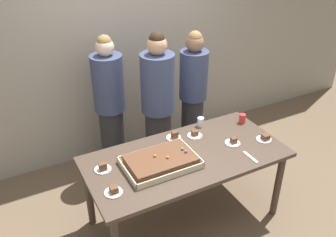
# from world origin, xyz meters

# --- Properties ---
(ground_plane) EXTENTS (12.00, 12.00, 0.00)m
(ground_plane) POSITION_xyz_m (0.00, 0.00, 0.00)
(ground_plane) COLOR brown
(interior_back_panel) EXTENTS (8.00, 0.12, 3.00)m
(interior_back_panel) POSITION_xyz_m (0.00, 1.60, 1.50)
(interior_back_panel) COLOR #9E998E
(interior_back_panel) RESTS_ON ground_plane
(party_table) EXTENTS (1.89, 0.92, 0.80)m
(party_table) POSITION_xyz_m (0.00, 0.00, 0.71)
(party_table) COLOR #47382D
(party_table) RESTS_ON ground_plane
(sheet_cake) EXTENTS (0.66, 0.44, 0.11)m
(sheet_cake) POSITION_xyz_m (-0.28, -0.02, 0.84)
(sheet_cake) COLOR beige
(sheet_cake) RESTS_ON party_table
(plated_slice_near_left) EXTENTS (0.15, 0.15, 0.07)m
(plated_slice_near_left) POSITION_xyz_m (0.51, -0.04, 0.82)
(plated_slice_near_left) COLOR white
(plated_slice_near_left) RESTS_ON party_table
(plated_slice_near_right) EXTENTS (0.15, 0.15, 0.08)m
(plated_slice_near_right) POSITION_xyz_m (0.04, 0.31, 0.82)
(plated_slice_near_right) COLOR white
(plated_slice_near_right) RESTS_ON party_table
(plated_slice_far_left) EXTENTS (0.15, 0.15, 0.06)m
(plated_slice_far_left) POSITION_xyz_m (-0.78, -0.18, 0.82)
(plated_slice_far_left) COLOR white
(plated_slice_far_left) RESTS_ON party_table
(plated_slice_far_right) EXTENTS (0.15, 0.15, 0.06)m
(plated_slice_far_right) POSITION_xyz_m (0.25, 0.25, 0.81)
(plated_slice_far_right) COLOR white
(plated_slice_far_right) RESTS_ON party_table
(plated_slice_center_front) EXTENTS (0.15, 0.15, 0.06)m
(plated_slice_center_front) POSITION_xyz_m (0.82, -0.14, 0.82)
(plated_slice_center_front) COLOR white
(plated_slice_center_front) RESTS_ON party_table
(plated_slice_center_back) EXTENTS (0.15, 0.15, 0.08)m
(plated_slice_center_back) POSITION_xyz_m (-0.76, 0.15, 0.82)
(plated_slice_center_back) COLOR white
(plated_slice_center_back) RESTS_ON party_table
(drink_cup_nearest) EXTENTS (0.07, 0.07, 0.10)m
(drink_cup_nearest) POSITION_xyz_m (0.40, 0.39, 0.85)
(drink_cup_nearest) COLOR white
(drink_cup_nearest) RESTS_ON party_table
(drink_cup_middle) EXTENTS (0.07, 0.07, 0.10)m
(drink_cup_middle) POSITION_xyz_m (0.84, 0.24, 0.85)
(drink_cup_middle) COLOR red
(drink_cup_middle) RESTS_ON party_table
(cake_server_utensil) EXTENTS (0.03, 0.20, 0.01)m
(cake_server_utensil) POSITION_xyz_m (0.51, -0.31, 0.80)
(cake_server_utensil) COLOR silver
(cake_server_utensil) RESTS_ON party_table
(person_serving_front) EXTENTS (0.33, 0.33, 1.67)m
(person_serving_front) POSITION_xyz_m (0.61, 0.88, 0.87)
(person_serving_front) COLOR #28282D
(person_serving_front) RESTS_ON ground_plane
(person_green_shirt_behind) EXTENTS (0.36, 0.36, 1.76)m
(person_green_shirt_behind) POSITION_xyz_m (0.09, 0.77, 0.91)
(person_green_shirt_behind) COLOR #28282D
(person_green_shirt_behind) RESTS_ON ground_plane
(person_striped_tie_right) EXTENTS (0.34, 0.34, 1.70)m
(person_striped_tie_right) POSITION_xyz_m (-0.34, 1.10, 0.88)
(person_striped_tie_right) COLOR #28282D
(person_striped_tie_right) RESTS_ON ground_plane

